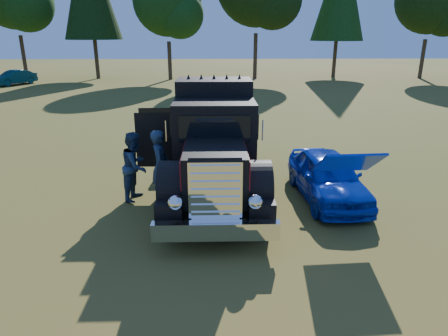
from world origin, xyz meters
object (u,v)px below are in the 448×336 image
(diamond_t_truck, at_px, (214,148))
(hotrod_coupe, at_px, (328,176))
(spectator_near, at_px, (161,166))
(spectator_far, at_px, (135,166))
(distant_teal_car, at_px, (14,78))

(diamond_t_truck, height_order, hotrod_coupe, diamond_t_truck)
(diamond_t_truck, bearing_deg, spectator_near, -160.32)
(spectator_near, relative_size, spectator_far, 1.04)
(hotrod_coupe, xyz_separation_m, spectator_near, (-4.37, 0.02, 0.32))
(diamond_t_truck, distance_m, spectator_near, 1.52)
(spectator_far, bearing_deg, hotrod_coupe, -79.47)
(hotrod_coupe, xyz_separation_m, spectator_far, (-5.04, 0.15, 0.28))
(hotrod_coupe, xyz_separation_m, distant_teal_car, (-19.76, 24.93, -0.03))
(hotrod_coupe, bearing_deg, spectator_near, 179.73)
(hotrod_coupe, bearing_deg, spectator_far, 178.31)
(hotrod_coupe, relative_size, spectator_near, 2.14)
(spectator_near, bearing_deg, spectator_far, 74.41)
(spectator_near, distance_m, spectator_far, 0.69)
(spectator_near, height_order, distant_teal_car, spectator_near)
(spectator_far, bearing_deg, spectator_near, -88.54)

